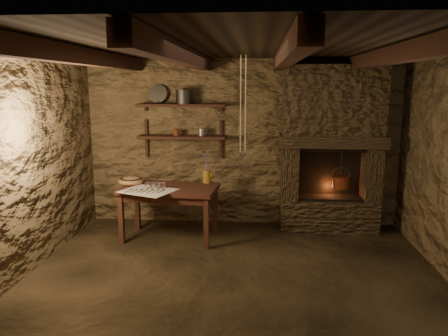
# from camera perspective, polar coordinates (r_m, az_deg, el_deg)

# --- Properties ---
(floor) EXTENTS (4.50, 4.50, 0.00)m
(floor) POSITION_cam_1_polar(r_m,az_deg,el_deg) (4.78, 1.25, -14.41)
(floor) COLOR black
(floor) RESTS_ON ground
(back_wall) EXTENTS (4.50, 0.04, 2.40)m
(back_wall) POSITION_cam_1_polar(r_m,az_deg,el_deg) (6.37, 2.32, 3.29)
(back_wall) COLOR #483721
(back_wall) RESTS_ON floor
(front_wall) EXTENTS (4.50, 0.04, 2.40)m
(front_wall) POSITION_cam_1_polar(r_m,az_deg,el_deg) (2.47, -1.32, -9.00)
(front_wall) COLOR #483721
(front_wall) RESTS_ON floor
(left_wall) EXTENTS (0.04, 4.00, 2.40)m
(left_wall) POSITION_cam_1_polar(r_m,az_deg,el_deg) (5.05, -25.10, 0.26)
(left_wall) COLOR #483721
(left_wall) RESTS_ON floor
(ceiling) EXTENTS (4.50, 4.00, 0.04)m
(ceiling) POSITION_cam_1_polar(r_m,az_deg,el_deg) (4.34, 1.38, 15.63)
(ceiling) COLOR black
(ceiling) RESTS_ON back_wall
(beam_far_left) EXTENTS (0.14, 3.95, 0.16)m
(beam_far_left) POSITION_cam_1_polar(r_m,az_deg,el_deg) (4.66, -17.94, 13.68)
(beam_far_left) COLOR black
(beam_far_left) RESTS_ON ceiling
(beam_mid_left) EXTENTS (0.14, 3.95, 0.16)m
(beam_mid_left) POSITION_cam_1_polar(r_m,az_deg,el_deg) (4.38, -5.37, 14.35)
(beam_mid_left) COLOR black
(beam_mid_left) RESTS_ON ceiling
(beam_mid_right) EXTENTS (0.14, 3.95, 0.16)m
(beam_mid_right) POSITION_cam_1_polar(r_m,az_deg,el_deg) (4.33, 8.21, 14.33)
(beam_mid_right) COLOR black
(beam_mid_right) RESTS_ON ceiling
(beam_far_right) EXTENTS (0.14, 3.95, 0.16)m
(beam_far_right) POSITION_cam_1_polar(r_m,az_deg,el_deg) (4.50, 21.39, 13.58)
(beam_far_right) COLOR black
(beam_far_right) RESTS_ON ceiling
(shelf_lower) EXTENTS (1.25, 0.30, 0.04)m
(shelf_lower) POSITION_cam_1_polar(r_m,az_deg,el_deg) (6.29, -5.50, 4.07)
(shelf_lower) COLOR black
(shelf_lower) RESTS_ON back_wall
(shelf_upper) EXTENTS (1.25, 0.30, 0.04)m
(shelf_upper) POSITION_cam_1_polar(r_m,az_deg,el_deg) (6.26, -5.58, 8.16)
(shelf_upper) COLOR black
(shelf_upper) RESTS_ON back_wall
(hearth) EXTENTS (1.43, 0.51, 2.30)m
(hearth) POSITION_cam_1_polar(r_m,az_deg,el_deg) (6.22, 13.84, 3.04)
(hearth) COLOR #392B1C
(hearth) RESTS_ON floor
(work_table) EXTENTS (1.31, 0.82, 0.71)m
(work_table) POSITION_cam_1_polar(r_m,az_deg,el_deg) (5.88, -7.11, -5.57)
(work_table) COLOR #351A12
(work_table) RESTS_ON floor
(linen_cloth) EXTENTS (0.77, 0.71, 0.01)m
(linen_cloth) POSITION_cam_1_polar(r_m,az_deg,el_deg) (5.61, -9.86, -2.94)
(linen_cloth) COLOR white
(linen_cloth) RESTS_ON work_table
(pewter_cutlery_row) EXTENTS (0.56, 0.39, 0.01)m
(pewter_cutlery_row) POSITION_cam_1_polar(r_m,az_deg,el_deg) (5.59, -9.91, -2.89)
(pewter_cutlery_row) COLOR #99978B
(pewter_cutlery_row) RESTS_ON linen_cloth
(drinking_glasses) EXTENTS (0.20, 0.06, 0.08)m
(drinking_glasses) POSITION_cam_1_polar(r_m,az_deg,el_deg) (5.71, -9.38, -2.23)
(drinking_glasses) COLOR white
(drinking_glasses) RESTS_ON linen_cloth
(stoneware_jug) EXTENTS (0.13, 0.12, 0.41)m
(stoneware_jug) POSITION_cam_1_polar(r_m,az_deg,el_deg) (5.96, -2.21, -0.30)
(stoneware_jug) COLOR olive
(stoneware_jug) RESTS_ON work_table
(wooden_bowl) EXTENTS (0.44, 0.44, 0.12)m
(wooden_bowl) POSITION_cam_1_polar(r_m,az_deg,el_deg) (6.03, -12.04, -1.70)
(wooden_bowl) COLOR #A77948
(wooden_bowl) RESTS_ON work_table
(iron_stockpot) EXTENTS (0.24, 0.24, 0.18)m
(iron_stockpot) POSITION_cam_1_polar(r_m,az_deg,el_deg) (6.24, -5.21, 9.15)
(iron_stockpot) COLOR #292724
(iron_stockpot) RESTS_ON shelf_upper
(tin_pan) EXTENTS (0.28, 0.15, 0.27)m
(tin_pan) POSITION_cam_1_polar(r_m,az_deg,el_deg) (6.42, -8.59, 9.55)
(tin_pan) COLOR gray
(tin_pan) RESTS_ON shelf_upper
(small_kettle) EXTENTS (0.15, 0.11, 0.16)m
(small_kettle) POSITION_cam_1_polar(r_m,az_deg,el_deg) (6.24, -2.90, 4.71)
(small_kettle) COLOR gray
(small_kettle) RESTS_ON shelf_lower
(rusty_tin) EXTENTS (0.12, 0.12, 0.09)m
(rusty_tin) POSITION_cam_1_polar(r_m,az_deg,el_deg) (6.30, -6.24, 4.65)
(rusty_tin) COLOR #522310
(rusty_tin) RESTS_ON shelf_lower
(red_pot) EXTENTS (0.25, 0.25, 0.54)m
(red_pot) POSITION_cam_1_polar(r_m,az_deg,el_deg) (6.29, 14.98, -1.72)
(red_pot) COLOR maroon
(red_pot) RESTS_ON hearth
(hanging_ropes) EXTENTS (0.08, 0.08, 1.20)m
(hanging_ropes) POSITION_cam_1_polar(r_m,az_deg,el_deg) (5.37, 2.51, 8.30)
(hanging_ropes) COLOR beige
(hanging_ropes) RESTS_ON ceiling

